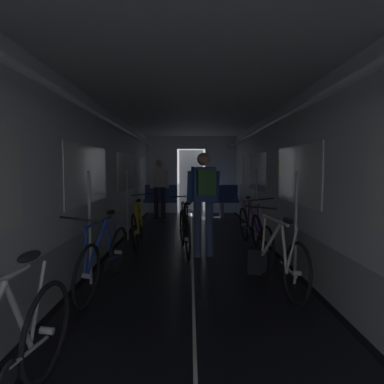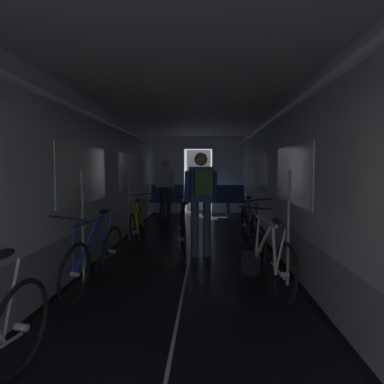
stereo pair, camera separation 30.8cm
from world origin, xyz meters
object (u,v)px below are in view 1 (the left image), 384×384
at_px(bench_seat_far_left, 161,198).
at_px(bench_seat_far_right, 222,198).
at_px(person_cyclist_aisle, 204,194).
at_px(bicycle_purple, 250,226).
at_px(bicycle_black_in_aisle, 185,230).
at_px(backpack_on_floor, 259,261).
at_px(bicycle_silver, 1,365).
at_px(bicycle_white, 279,257).
at_px(bicycle_yellow, 138,225).
at_px(bicycle_blue, 104,258).
at_px(person_standing_near_bench, 160,184).

distance_m(bench_seat_far_left, bench_seat_far_right, 1.80).
distance_m(bench_seat_far_left, person_cyclist_aisle, 4.79).
relative_size(bicycle_purple, bicycle_black_in_aisle, 1.00).
relative_size(bicycle_black_in_aisle, backpack_on_floor, 4.96).
height_order(bench_seat_far_right, backpack_on_floor, bench_seat_far_right).
distance_m(bench_seat_far_left, bicycle_black_in_aisle, 4.44).
distance_m(bicycle_silver, bicycle_white, 3.08).
bearing_deg(bicycle_white, bicycle_black_in_aisle, 123.07).
xyz_separation_m(bicycle_silver, bicycle_yellow, (0.04, 4.59, -0.00)).
relative_size(bench_seat_far_right, bicycle_white, 0.58).
distance_m(bicycle_silver, person_cyclist_aisle, 4.03).
relative_size(bicycle_white, backpack_on_floor, 4.97).
bearing_deg(bicycle_silver, bicycle_yellow, 89.46).
bearing_deg(bicycle_blue, bicycle_black_in_aisle, 63.41).
bearing_deg(person_standing_near_bench, bicycle_yellow, -91.79).
xyz_separation_m(bench_seat_far_left, bicycle_yellow, (-0.11, -3.83, -0.19)).
relative_size(bench_seat_far_left, bicycle_purple, 0.58).
distance_m(bicycle_blue, bicycle_purple, 3.07).
bearing_deg(bench_seat_far_right, person_cyclist_aisle, -98.71).
bearing_deg(bicycle_white, person_cyclist_aisle, 119.15).
xyz_separation_m(bicycle_yellow, bicycle_white, (2.03, -2.31, 0.00)).
height_order(bicycle_blue, bicycle_white, same).
bearing_deg(bicycle_white, backpack_on_floor, 101.63).
height_order(bicycle_silver, bicycle_yellow, bicycle_yellow).
height_order(bicycle_blue, bicycle_black_in_aisle, bicycle_blue).
xyz_separation_m(person_cyclist_aisle, backpack_on_floor, (0.71, -0.91, -0.85)).
height_order(bicycle_black_in_aisle, person_standing_near_bench, person_standing_near_bench).
relative_size(bicycle_silver, backpack_on_floor, 4.98).
height_order(bicycle_purple, person_standing_near_bench, person_standing_near_bench).
xyz_separation_m(bicycle_silver, bicycle_purple, (2.11, 4.46, -0.00)).
height_order(bench_seat_far_left, bicycle_black_in_aisle, bench_seat_far_left).
relative_size(bicycle_blue, bicycle_purple, 1.00).
bearing_deg(bicycle_purple, bicycle_white, -90.97).
height_order(bicycle_silver, bicycle_white, bicycle_white).
bearing_deg(person_standing_near_bench, bicycle_blue, -91.41).
xyz_separation_m(bicycle_silver, bicycle_white, (2.07, 2.28, -0.00)).
bearing_deg(bicycle_yellow, bicycle_blue, -90.86).
relative_size(bicycle_silver, person_standing_near_bench, 1.00).
relative_size(bicycle_white, person_cyclist_aisle, 1.00).
bearing_deg(person_cyclist_aisle, bench_seat_far_right, 81.29).
bearing_deg(bicycle_blue, bench_seat_far_right, 72.62).
bearing_deg(bicycle_silver, bicycle_purple, 64.67).
bearing_deg(bicycle_yellow, person_cyclist_aisle, -34.20).
bearing_deg(person_cyclist_aisle, bicycle_silver, -108.13).
xyz_separation_m(bicycle_white, person_cyclist_aisle, (-0.84, 1.50, 0.63)).
height_order(bench_seat_far_left, bicycle_silver, bench_seat_far_left).
height_order(bench_seat_far_left, bench_seat_far_right, same).
relative_size(bicycle_blue, bicycle_yellow, 1.00).
distance_m(bench_seat_far_left, bicycle_white, 6.44).
bearing_deg(bicycle_blue, person_standing_near_bench, 88.59).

